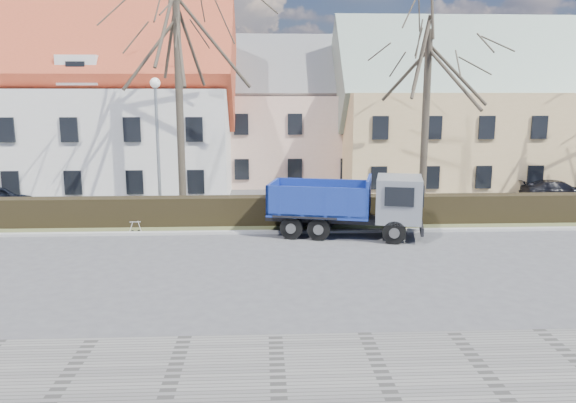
{
  "coord_description": "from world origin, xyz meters",
  "views": [
    {
      "loc": [
        1.93,
        -19.02,
        5.92
      ],
      "look_at": [
        2.98,
        3.53,
        1.6
      ],
      "focal_mm": 35.0,
      "sensor_mm": 36.0,
      "label": 1
    }
  ],
  "objects_px": {
    "parked_car_a": "(1,196)",
    "cart_frame": "(131,227)",
    "streetlight": "(158,151)",
    "parked_car_b": "(557,191)",
    "dump_truck": "(340,205)"
  },
  "relations": [
    {
      "from": "streetlight",
      "to": "parked_car_b",
      "type": "height_order",
      "value": "streetlight"
    },
    {
      "from": "dump_truck",
      "to": "streetlight",
      "type": "relative_size",
      "value": 0.99
    },
    {
      "from": "cart_frame",
      "to": "parked_car_b",
      "type": "height_order",
      "value": "parked_car_b"
    },
    {
      "from": "dump_truck",
      "to": "parked_car_b",
      "type": "xyz_separation_m",
      "value": [
        13.33,
        7.25,
        -0.75
      ]
    },
    {
      "from": "dump_truck",
      "to": "parked_car_a",
      "type": "height_order",
      "value": "dump_truck"
    },
    {
      "from": "dump_truck",
      "to": "parked_car_b",
      "type": "relative_size",
      "value": 1.66
    },
    {
      "from": "streetlight",
      "to": "cart_frame",
      "type": "relative_size",
      "value": 10.33
    },
    {
      "from": "parked_car_b",
      "to": "dump_truck",
      "type": "bearing_deg",
      "value": 118.88
    },
    {
      "from": "streetlight",
      "to": "parked_car_a",
      "type": "distance_m",
      "value": 10.37
    },
    {
      "from": "streetlight",
      "to": "cart_frame",
      "type": "xyz_separation_m",
      "value": [
        -0.9,
        -2.18,
        -3.07
      ]
    },
    {
      "from": "cart_frame",
      "to": "dump_truck",
      "type": "bearing_deg",
      "value": -4.41
    },
    {
      "from": "dump_truck",
      "to": "streetlight",
      "type": "xyz_separation_m",
      "value": [
        -8.06,
        2.87,
        2.04
      ]
    },
    {
      "from": "cart_frame",
      "to": "parked_car_a",
      "type": "relative_size",
      "value": 0.19
    },
    {
      "from": "dump_truck",
      "to": "cart_frame",
      "type": "xyz_separation_m",
      "value": [
        -8.97,
        0.69,
        -1.04
      ]
    },
    {
      "from": "parked_car_a",
      "to": "cart_frame",
      "type": "bearing_deg",
      "value": -142.93
    }
  ]
}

